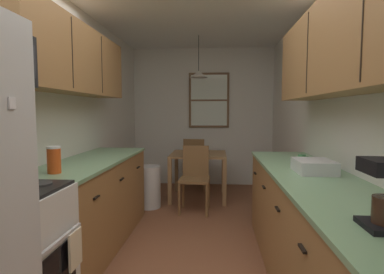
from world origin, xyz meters
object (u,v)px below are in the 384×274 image
at_px(dining_chair_near, 195,175).
at_px(mug_by_coffeemaker, 302,159).
at_px(stove_range, 7,263).
at_px(storage_canister, 54,160).
at_px(dish_rack, 314,166).
at_px(dining_table, 198,161).
at_px(dining_chair_far, 195,161).
at_px(trash_bin, 149,187).

xyz_separation_m(dining_chair_near, mug_by_coffeemaker, (1.08, -1.34, 0.44)).
distance_m(stove_range, storage_canister, 0.79).
bearing_deg(dish_rack, storage_canister, -174.75).
bearing_deg(mug_by_coffeemaker, stove_range, -150.12).
bearing_deg(dish_rack, stove_range, -159.10).
xyz_separation_m(dining_table, storage_canister, (-0.98, -2.54, 0.40)).
xyz_separation_m(stove_range, dining_chair_near, (0.96, 2.51, 0.03)).
bearing_deg(storage_canister, dining_chair_far, 74.45).
bearing_deg(dining_chair_far, mug_by_coffeemaker, -65.65).
bearing_deg(dining_chair_near, trash_bin, 172.03).
height_order(dining_table, trash_bin, dining_table).
distance_m(dining_chair_near, dish_rack, 2.08).
bearing_deg(trash_bin, dining_table, 37.65).
bearing_deg(dish_rack, trash_bin, 133.33).
distance_m(stove_range, dining_chair_near, 2.69).
xyz_separation_m(stove_range, dish_rack, (2.02, 0.77, 0.48)).
bearing_deg(dining_chair_near, dining_table, 88.81).
height_order(dining_table, dish_rack, dish_rack).
distance_m(trash_bin, mug_by_coffeemaker, 2.35).
bearing_deg(stove_range, dining_table, 72.68).
bearing_deg(dining_chair_far, dining_chair_near, -85.93).
height_order(trash_bin, dish_rack, dish_rack).
height_order(stove_range, dining_chair_far, stove_range).
bearing_deg(dining_chair_far, storage_canister, -105.55).
height_order(dining_table, dining_chair_far, dining_chair_far).
height_order(dining_chair_near, dining_chair_far, same).
bearing_deg(dining_chair_near, storage_canister, -116.71).
relative_size(stove_range, mug_by_coffeemaker, 10.13).
xyz_separation_m(dining_table, trash_bin, (-0.68, -0.52, -0.31)).
height_order(dining_chair_far, trash_bin, dining_chair_far).
bearing_deg(dining_table, trash_bin, -142.35).
relative_size(trash_bin, mug_by_coffeemaker, 5.52).
bearing_deg(stove_range, storage_canister, 90.55).
bearing_deg(mug_by_coffeemaker, dining_chair_far, 114.35).
distance_m(stove_range, mug_by_coffeemaker, 2.40).
xyz_separation_m(dining_table, dining_chair_far, (-0.10, 0.62, -0.11)).
bearing_deg(dish_rack, dining_chair_far, 111.09).
xyz_separation_m(stove_range, dining_table, (0.97, 3.13, 0.13)).
distance_m(dining_table, trash_bin, 0.91).
distance_m(dining_chair_far, mug_by_coffeemaker, 2.86).
xyz_separation_m(stove_range, storage_canister, (-0.01, 0.59, 0.53)).
distance_m(trash_bin, dish_rack, 2.60).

